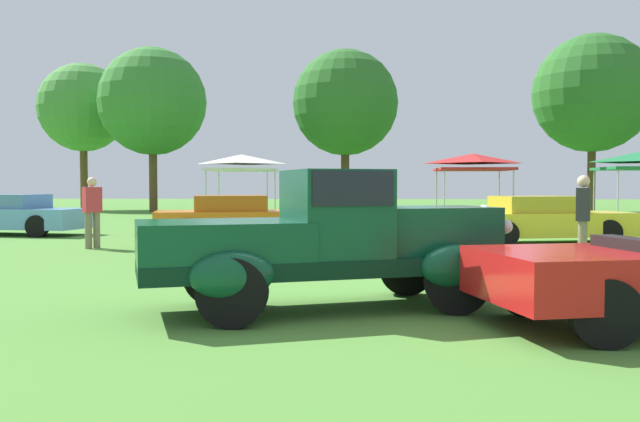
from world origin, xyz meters
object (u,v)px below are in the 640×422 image
(show_car_yellow, at_px, (541,220))
(canopy_tent_center_field, at_px, (473,161))
(show_car_skyblue, at_px, (15,215))
(show_car_orange, at_px, (235,218))
(spectator_near_truck, at_px, (92,210))
(canopy_tent_left_field, at_px, (242,162))
(feature_pickup_truck, at_px, (328,238))
(spectator_between_cars, at_px, (583,218))
(canopy_tent_right_field, at_px, (639,160))

(show_car_yellow, distance_m, canopy_tent_center_field, 8.94)
(show_car_skyblue, bearing_deg, show_car_orange, -12.39)
(show_car_yellow, relative_size, spectator_near_truck, 2.87)
(canopy_tent_left_field, bearing_deg, show_car_orange, -81.26)
(feature_pickup_truck, xyz_separation_m, show_car_yellow, (5.07, 9.39, -0.27))
(feature_pickup_truck, xyz_separation_m, spectator_between_cars, (4.46, 4.32, 0.05))
(show_car_skyblue, bearing_deg, spectator_between_cars, -26.27)
(show_car_skyblue, relative_size, show_car_yellow, 0.92)
(canopy_tent_center_field, bearing_deg, canopy_tent_left_field, 178.24)
(show_car_orange, bearing_deg, canopy_tent_center_field, 46.55)
(show_car_skyblue, height_order, show_car_yellow, same)
(spectator_near_truck, distance_m, canopy_tent_right_field, 19.25)
(show_car_skyblue, relative_size, show_car_orange, 0.96)
(spectator_between_cars, bearing_deg, show_car_skyblue, 153.73)
(feature_pickup_truck, height_order, show_car_skyblue, feature_pickup_truck)
(show_car_skyblue, relative_size, canopy_tent_center_field, 1.59)
(show_car_skyblue, height_order, spectator_between_cars, spectator_between_cars)
(show_car_skyblue, relative_size, canopy_tent_right_field, 1.64)
(spectator_between_cars, height_order, canopy_tent_center_field, canopy_tent_center_field)
(spectator_near_truck, bearing_deg, canopy_tent_center_field, 45.09)
(spectator_between_cars, bearing_deg, show_car_yellow, 83.07)
(show_car_yellow, xyz_separation_m, canopy_tent_right_field, (5.56, 7.67, 1.82))
(spectator_near_truck, height_order, canopy_tent_center_field, canopy_tent_center_field)
(canopy_tent_center_field, relative_size, canopy_tent_right_field, 1.03)
(feature_pickup_truck, distance_m, canopy_tent_left_field, 18.97)
(show_car_skyblue, distance_m, canopy_tent_center_field, 16.32)
(show_car_skyblue, bearing_deg, feature_pickup_truck, -48.92)
(feature_pickup_truck, xyz_separation_m, show_car_skyblue, (-9.98, 11.45, -0.27))
(show_car_skyblue, xyz_separation_m, canopy_tent_center_field, (14.78, 6.68, 1.82))
(show_car_yellow, bearing_deg, show_car_skyblue, 172.19)
(canopy_tent_left_field, xyz_separation_m, canopy_tent_right_field, (14.93, -1.35, 0.00))
(show_car_skyblue, xyz_separation_m, show_car_yellow, (15.06, -2.07, 0.00))
(canopy_tent_left_field, bearing_deg, show_car_skyblue, -129.26)
(show_car_orange, xyz_separation_m, spectator_near_truck, (-2.94, -2.54, 0.31))
(spectator_near_truck, bearing_deg, show_car_skyblue, 134.81)
(show_car_skyblue, xyz_separation_m, spectator_between_cars, (14.44, -7.13, 0.31))
(canopy_tent_right_field, bearing_deg, spectator_near_truck, -149.68)
(spectator_near_truck, xyz_separation_m, canopy_tent_center_field, (10.73, 10.76, 1.51))
(spectator_near_truck, bearing_deg, show_car_orange, 40.82)
(show_car_yellow, height_order, canopy_tent_right_field, canopy_tent_right_field)
(canopy_tent_center_field, bearing_deg, show_car_yellow, -88.20)
(show_car_skyblue, bearing_deg, spectator_near_truck, -45.19)
(show_car_yellow, bearing_deg, spectator_near_truck, -169.63)
(feature_pickup_truck, bearing_deg, show_car_skyblue, 131.08)
(show_car_yellow, relative_size, spectator_between_cars, 2.87)
(feature_pickup_truck, relative_size, spectator_between_cars, 2.76)
(show_car_skyblue, xyz_separation_m, show_car_orange, (7.00, -1.54, 0.00))
(spectator_near_truck, xyz_separation_m, canopy_tent_left_field, (1.64, 11.04, 1.51))
(spectator_near_truck, distance_m, canopy_tent_left_field, 11.26)
(feature_pickup_truck, relative_size, show_car_yellow, 0.96)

